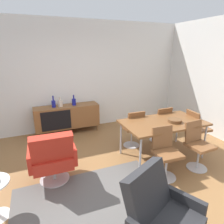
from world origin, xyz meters
The scene contains 16 objects.
ground_plane centered at (0.00, 0.00, 0.00)m, with size 8.32×8.32×0.00m, color olive.
wall_back centered at (0.00, 2.60, 1.40)m, with size 6.80×0.12×2.80m, color silver.
sideboard centered at (-0.19, 2.30, 0.44)m, with size 1.60×0.45×0.72m.
vase_cobalt centered at (0.01, 2.30, 0.81)m, with size 0.10×0.10×0.26m.
vase_sculptural_dark centered at (-0.49, 2.30, 0.81)m, with size 0.10×0.10×0.29m.
vase_ceramic_small centered at (-0.33, 2.30, 0.80)m, with size 0.12×0.12×0.24m.
dining_table centered at (1.36, 0.40, 0.70)m, with size 1.60×0.90×0.74m.
wooden_bowl_on_table centered at (1.54, 0.30, 0.77)m, with size 0.26×0.26×0.06m, color brown.
dining_chair_front_right centered at (1.70, -0.16, 0.47)m, with size 0.42×0.45×0.86m.
dining_chair_back_right centered at (1.71, 0.95, 0.47)m, with size 0.41×0.44×0.86m.
dining_chair_far_end centered at (2.24, 0.40, 0.47)m, with size 0.45×0.43×0.86m.
dining_chair_back_left centered at (1.00, 0.95, 0.47)m, with size 0.41×0.43×0.86m.
dining_chair_front_left centered at (1.01, -0.16, 0.47)m, with size 0.42×0.44×0.86m.
lounge_chair_red centered at (-0.74, 0.36, 0.47)m, with size 0.73×0.67×0.95m.
armchair_black_shell centered at (0.14, -1.25, 0.47)m, with size 0.87×0.85×0.95m.
area_rug centered at (-0.29, -0.44, 0.00)m, with size 2.20×1.70×0.01m, color #595654.
Camera 1 is at (-0.89, -2.45, 2.07)m, focal length 30.83 mm.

